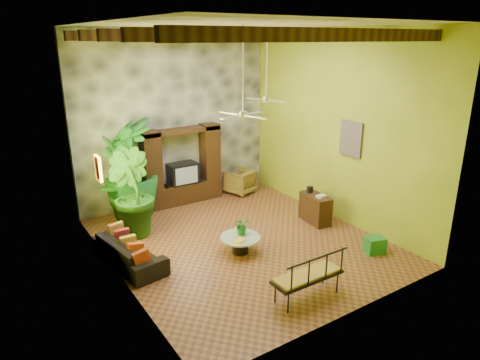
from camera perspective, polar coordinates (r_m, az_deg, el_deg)
ground at (r=10.59m, az=0.06°, el=-8.12°), size 7.00×7.00×0.00m
ceiling at (r=9.48m, az=0.07°, el=20.04°), size 6.00×7.00×0.02m
back_wall at (r=12.74m, az=-8.71°, el=8.12°), size 6.00×0.02×5.00m
left_wall at (r=8.52m, az=-17.07°, el=2.39°), size 0.02×7.00×5.00m
right_wall at (r=11.62m, az=12.61°, el=6.90°), size 0.02×7.00×5.00m
stone_accent_wall at (r=12.69m, az=-8.59°, el=8.08°), size 5.98×0.10×4.98m
ceiling_beams at (r=9.47m, az=0.07°, el=18.71°), size 5.95×5.36×0.22m
entertainment_center at (r=12.78m, az=-7.69°, el=1.11°), size 2.40×0.55×2.30m
ceiling_fan_front at (r=9.13m, az=0.40°, el=10.03°), size 1.28×1.28×1.86m
ceiling_fan_back at (r=11.45m, az=3.52°, el=11.71°), size 1.28×1.28×1.86m
wall_art_mask at (r=9.56m, az=-18.37°, el=1.48°), size 0.06×0.32×0.55m
wall_art_painting at (r=11.23m, az=14.58°, el=5.32°), size 0.06×0.70×0.90m
sofa at (r=9.77m, az=-14.58°, el=-9.23°), size 1.10×2.14×0.60m
wicker_armchair at (r=13.64m, az=-0.00°, el=-0.18°), size 1.04×1.06×0.76m
tall_plant_a at (r=11.79m, az=-15.62°, el=0.10°), size 1.43×1.47×2.32m
tall_plant_b at (r=10.88m, az=-14.38°, el=-1.71°), size 1.40×1.51×2.19m
tall_plant_c at (r=12.06m, az=-14.40°, el=1.57°), size 1.77×1.77×2.72m
coffee_table at (r=9.95m, az=0.03°, el=-8.32°), size 0.93×0.93×0.40m
centerpiece_plant at (r=9.94m, az=0.27°, el=-6.12°), size 0.39×0.35×0.41m
yellow_tray at (r=9.67m, az=-0.12°, el=-8.10°), size 0.31×0.26×0.03m
iron_bench at (r=8.27m, az=9.37°, el=-12.30°), size 1.44×0.53×0.57m
side_console at (r=11.67m, az=10.00°, el=-3.77°), size 0.56×1.01×0.77m
green_bin at (r=10.45m, az=17.53°, el=-8.27°), size 0.51×0.44×0.38m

